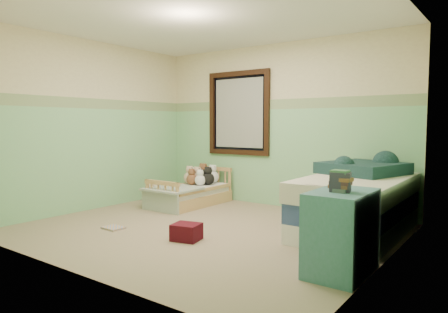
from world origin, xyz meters
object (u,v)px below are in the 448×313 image
Objects in this scene: plush_floor_tan at (151,199)px; floor_book at (113,228)px; twin_bed_frame at (358,223)px; dresser at (341,232)px; toddler_bed_frame at (191,199)px; plush_floor_cream at (154,198)px; red_pillow at (186,232)px.

plush_floor_tan reaches higher than floor_book.
plush_floor_tan reaches higher than twin_bed_frame.
dresser is at bearing -77.37° from twin_bed_frame.
twin_bed_frame reaches higher than toddler_bed_frame.
plush_floor_cream reaches higher than toddler_bed_frame.
red_pillow is at bearing -34.60° from plush_floor_cream.
plush_floor_cream reaches higher than twin_bed_frame.
toddler_bed_frame is 0.57m from plush_floor_cream.
twin_bed_frame is 2.02m from red_pillow.
dresser reaches higher than floor_book.
toddler_bed_frame is 5.35× the size of floor_book.
twin_bed_frame is 2.76× the size of dresser.
dresser is 2.43× the size of red_pillow.
floor_book is (-1.04, -0.16, -0.08)m from red_pillow.
plush_floor_cream is 1.50m from floor_book.
red_pillow is (1.71, -1.18, -0.03)m from plush_floor_cream.
twin_bed_frame is at bearing 102.63° from dresser.
floor_book is at bearing -176.29° from dresser.
plush_floor_tan is at bearing 147.74° from red_pillow.
twin_bed_frame is 1.48m from dresser.
plush_floor_cream is at bearing -175.19° from twin_bed_frame.
plush_floor_tan is 0.13× the size of twin_bed_frame.
plush_floor_cream is 2.08m from red_pillow.
red_pillow is 1.17× the size of floor_book.
toddler_bed_frame is 1.88× the size of dresser.
floor_book is (0.22, -1.70, -0.07)m from toddler_bed_frame.
plush_floor_tan is (-0.39, -0.49, 0.04)m from toddler_bed_frame.
twin_bed_frame is at bearing -2.01° from toddler_bed_frame.
toddler_bed_frame is at bearing 51.73° from plush_floor_tan.
plush_floor_tan reaches higher than plush_floor_cream.
plush_floor_cream is 0.95× the size of plush_floor_tan.
red_pillow is at bearing -32.26° from plush_floor_tan.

